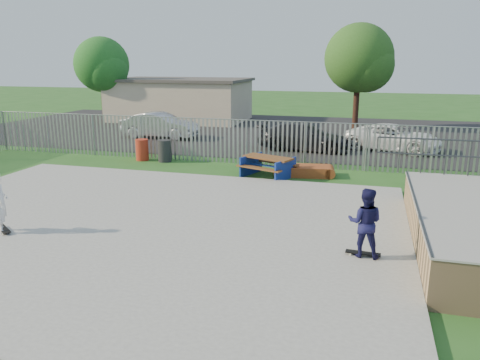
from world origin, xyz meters
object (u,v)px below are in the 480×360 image
(tree_mid, at_px, (359,58))
(skater_white, at_px, (0,202))
(car_dark, at_px, (304,137))
(car_white, at_px, (393,138))
(tree_left, at_px, (102,65))
(picnic_table, at_px, (268,167))
(skater_navy, at_px, (365,223))
(funbox, at_px, (304,171))
(car_silver, at_px, (160,125))
(trash_bin_red, at_px, (142,150))
(trash_bin_grey, at_px, (164,151))

(tree_mid, bearing_deg, skater_white, -109.75)
(tree_mid, bearing_deg, car_dark, -104.75)
(car_white, bearing_deg, tree_left, 90.54)
(picnic_table, bearing_deg, car_dark, 105.27)
(tree_left, distance_m, tree_mid, 18.70)
(car_dark, distance_m, tree_left, 18.56)
(car_white, bearing_deg, skater_navy, -166.02)
(funbox, relative_size, skater_white, 1.32)
(skater_white, bearing_deg, skater_navy, -129.95)
(car_silver, bearing_deg, tree_mid, -56.21)
(picnic_table, relative_size, tree_left, 0.39)
(car_dark, height_order, car_white, car_dark)
(picnic_table, relative_size, trash_bin_red, 2.45)
(trash_bin_grey, relative_size, skater_navy, 0.62)
(skater_navy, bearing_deg, tree_left, -43.83)
(trash_bin_grey, xyz_separation_m, skater_white, (-0.18, -9.91, 0.46))
(trash_bin_red, bearing_deg, skater_white, -84.48)
(trash_bin_red, height_order, car_white, car_white)
(picnic_table, distance_m, trash_bin_red, 6.57)
(funbox, height_order, trash_bin_red, trash_bin_red)
(car_dark, bearing_deg, skater_navy, -163.79)
(trash_bin_red, bearing_deg, picnic_table, -14.33)
(tree_mid, bearing_deg, picnic_table, -101.00)
(skater_navy, bearing_deg, skater_white, 9.20)
(picnic_table, height_order, car_dark, car_dark)
(tree_mid, bearing_deg, car_white, -73.82)
(trash_bin_grey, bearing_deg, car_dark, 37.65)
(trash_bin_red, distance_m, car_silver, 6.41)
(picnic_table, bearing_deg, tree_left, 159.15)
(funbox, relative_size, trash_bin_grey, 2.14)
(picnic_table, bearing_deg, funbox, 45.06)
(car_dark, relative_size, tree_mid, 0.69)
(car_white, relative_size, skater_navy, 2.97)
(car_silver, height_order, tree_left, tree_left)
(skater_navy, bearing_deg, car_white, -91.04)
(trash_bin_red, distance_m, tree_mid, 16.60)
(funbox, height_order, car_silver, car_silver)
(car_dark, xyz_separation_m, tree_mid, (2.28, 8.66, 3.96))
(trash_bin_red, distance_m, car_dark, 8.28)
(trash_bin_red, bearing_deg, skater_navy, -41.39)
(trash_bin_red, height_order, tree_mid, tree_mid)
(car_dark, bearing_deg, car_white, -73.39)
(car_silver, bearing_deg, skater_white, -168.29)
(funbox, xyz_separation_m, car_dark, (-0.79, 5.49, 0.51))
(skater_white, bearing_deg, car_silver, -35.36)
(tree_left, bearing_deg, trash_bin_red, -52.78)
(tree_mid, bearing_deg, trash_bin_grey, -121.63)
(picnic_table, height_order, skater_white, skater_white)
(car_dark, xyz_separation_m, car_white, (4.47, 1.12, -0.02))
(trash_bin_grey, height_order, tree_mid, tree_mid)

